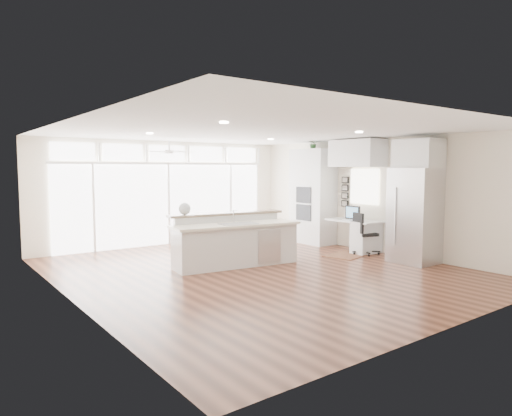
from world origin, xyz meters
TOP-DOWN VIEW (x-y plane):
  - floor at (0.00, 0.00)m, footprint 7.00×8.00m
  - ceiling at (0.00, 0.00)m, footprint 7.00×8.00m
  - wall_back at (0.00, 4.00)m, footprint 7.00×0.04m
  - wall_front at (0.00, -4.00)m, footprint 7.00×0.04m
  - wall_left at (-3.50, 0.00)m, footprint 0.04×8.00m
  - wall_right at (3.50, 0.00)m, footprint 0.04×8.00m
  - glass_wall at (0.00, 3.94)m, footprint 5.80×0.06m
  - transom_row at (0.00, 3.94)m, footprint 5.90×0.06m
  - desk_window at (3.46, 0.30)m, footprint 0.04×0.85m
  - ceiling_fan at (-0.50, 2.80)m, footprint 1.16×1.16m
  - recessed_lights at (0.00, 0.20)m, footprint 3.40×3.00m
  - oven_cabinet at (3.17, 1.80)m, footprint 0.64×1.20m
  - desk_nook at (3.13, 0.30)m, footprint 0.72×1.30m
  - upper_cabinets at (3.17, 0.30)m, footprint 0.64×1.30m
  - refrigerator at (3.11, -1.35)m, footprint 0.76×0.90m
  - fridge_cabinet at (3.17, -1.35)m, footprint 0.64×0.90m
  - framed_photos at (3.46, 0.92)m, footprint 0.06×0.22m
  - kitchen_island at (-0.09, 0.65)m, footprint 2.78×1.35m
  - rug at (2.57, 0.03)m, footprint 1.14×0.93m
  - office_chair at (3.03, -0.12)m, footprint 0.61×0.59m
  - fishbowl at (-0.98, 1.17)m, footprint 0.28×0.28m
  - monitor at (3.05, 0.30)m, footprint 0.08×0.44m
  - keyboard at (2.88, 0.30)m, footprint 0.15×0.31m
  - potted_plant at (3.17, 1.80)m, footprint 0.29×0.32m

SIDE VIEW (x-z plane):
  - floor at x=0.00m, z-range -0.02..0.00m
  - rug at x=2.57m, z-range 0.00..0.01m
  - desk_nook at x=3.13m, z-range 0.00..0.76m
  - office_chair at x=3.03m, z-range 0.00..0.96m
  - kitchen_island at x=-0.09m, z-range 0.00..1.06m
  - keyboard at x=2.88m, z-range 0.76..0.77m
  - monitor at x=3.05m, z-range 0.76..1.12m
  - refrigerator at x=3.11m, z-range 0.00..2.00m
  - glass_wall at x=0.00m, z-range 0.01..2.09m
  - fishbowl at x=-0.98m, z-range 1.06..1.31m
  - oven_cabinet at x=3.17m, z-range 0.00..2.50m
  - wall_back at x=0.00m, z-range 0.00..2.70m
  - wall_front at x=0.00m, z-range 0.00..2.70m
  - wall_left at x=-3.50m, z-range 0.00..2.70m
  - wall_right at x=3.50m, z-range 0.00..2.70m
  - framed_photos at x=3.46m, z-range 1.00..1.80m
  - desk_window at x=3.46m, z-range 1.12..1.98m
  - fridge_cabinet at x=3.17m, z-range 2.00..2.60m
  - upper_cabinets at x=3.17m, z-range 2.03..2.67m
  - transom_row at x=0.00m, z-range 2.18..2.58m
  - ceiling_fan at x=-0.50m, z-range 2.32..2.64m
  - potted_plant at x=3.17m, z-range 2.50..2.73m
  - recessed_lights at x=0.00m, z-range 2.67..2.69m
  - ceiling at x=0.00m, z-range 2.69..2.71m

